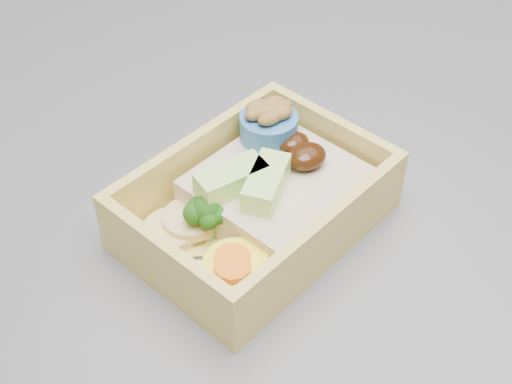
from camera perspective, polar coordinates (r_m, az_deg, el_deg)
bento_box at (r=0.47m, az=0.25°, el=-0.52°), size 0.19×0.16×0.06m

